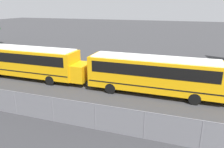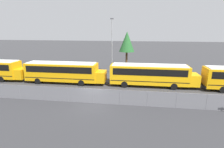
% 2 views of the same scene
% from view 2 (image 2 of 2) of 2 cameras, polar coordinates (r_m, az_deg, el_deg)
% --- Properties ---
extents(ground_plane, '(200.00, 200.00, 0.00)m').
position_cam_2_polar(ground_plane, '(20.19, -6.11, -9.43)').
color(ground_plane, '#38383A').
extents(road_strip, '(124.01, 12.00, 0.01)m').
position_cam_2_polar(road_strip, '(15.15, -11.84, -18.53)').
color(road_strip, '#333335').
rests_on(road_strip, ground_plane).
extents(fence, '(90.08, 0.07, 1.74)m').
position_cam_2_polar(fence, '(19.85, -6.18, -7.10)').
color(fence, '#9EA0A5').
rests_on(fence, ground_plane).
extents(school_bus_2, '(12.45, 2.56, 3.20)m').
position_cam_2_polar(school_bus_2, '(27.77, -15.60, 0.95)').
color(school_bus_2, orange).
rests_on(school_bus_2, ground_plane).
extents(school_bus_3, '(12.45, 2.56, 3.20)m').
position_cam_2_polar(school_bus_3, '(25.76, 12.50, 0.10)').
color(school_bus_3, '#EDA80F').
rests_on(school_bus_3, ground_plane).
extents(light_pole, '(0.60, 0.24, 9.96)m').
position_cam_2_polar(light_pole, '(32.23, -0.01, 9.62)').
color(light_pole, gray).
rests_on(light_pole, ground_plane).
extents(tree_2, '(3.30, 3.30, 7.61)m').
position_cam_2_polar(tree_2, '(38.25, 4.88, 10.43)').
color(tree_2, '#51381E').
rests_on(tree_2, ground_plane).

